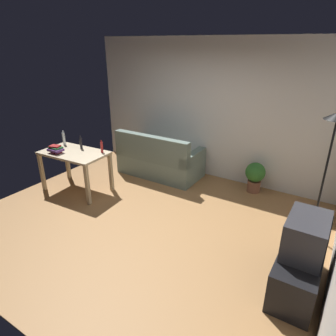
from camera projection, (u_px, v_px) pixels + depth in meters
ground_plane at (146, 222)px, 4.65m from camera, size 5.20×4.40×0.02m
wall_rear at (210, 110)px, 5.82m from camera, size 5.20×0.10×2.70m
couch at (159, 161)px, 6.15m from camera, size 1.68×0.84×0.92m
tv_stand at (299, 270)px, 3.31m from camera, size 0.44×1.10×0.48m
tv at (306, 236)px, 3.13m from camera, size 0.41×0.60×0.44m
torchiere_lamp at (332, 143)px, 3.75m from camera, size 0.32×0.32×1.81m
desk at (75, 158)px, 5.39m from camera, size 1.24×0.77×0.76m
potted_plant at (255, 175)px, 5.45m from camera, size 0.36×0.36×0.57m
bottle_clear at (64, 138)px, 5.68m from camera, size 0.05×0.05×0.28m
bottle_dark at (81, 143)px, 5.46m from camera, size 0.05×0.05×0.25m
bottle_red at (102, 147)px, 5.28m from camera, size 0.04×0.04×0.22m
book_stack at (56, 149)px, 5.28m from camera, size 0.26×0.20×0.13m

